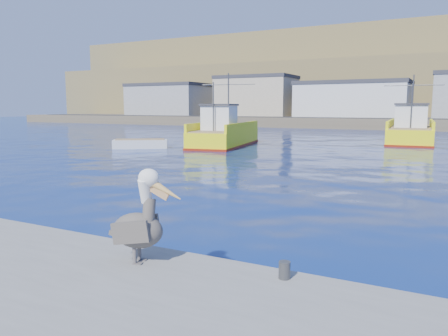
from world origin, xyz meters
The scene contains 7 objects.
ground centered at (0.00, 0.00, 0.00)m, with size 260.00×260.00×0.00m, color #071257.
dock_bollards centered at (0.60, -3.40, 0.65)m, with size 36.20×0.20×0.30m.
far_shore centered at (0.00, 109.20, 8.98)m, with size 200.00×81.00×24.00m.
trawler_yellow_a centered at (-12.30, 23.68, 1.01)m, with size 5.37×11.12×6.43m.
trawler_yellow_b centered at (1.89, 34.70, 1.04)m, with size 5.36×11.54×6.52m.
skiff_left centered at (-17.33, 18.41, 0.30)m, with size 4.47×3.72×0.95m.
pelican centered at (0.34, -3.89, 1.26)m, with size 1.44×0.81×1.78m.
Camera 1 is at (5.37, -10.15, 3.39)m, focal length 35.00 mm.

